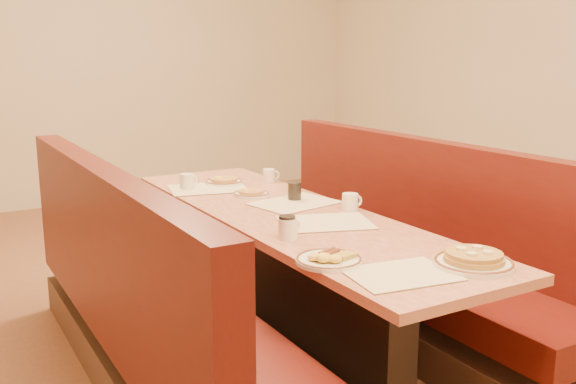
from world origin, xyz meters
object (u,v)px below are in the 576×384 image
coffee_mug_a (351,202)px  soda_tumbler_mid (295,191)px  booth_left (147,317)px  coffee_mug_d (187,181)px  pancake_plate (474,260)px  soda_tumbler_near (287,227)px  diner_table (289,285)px  booth_right (402,264)px  eggs_plate (329,259)px  coffee_mug_c (270,175)px  coffee_mug_b (289,228)px

coffee_mug_a → soda_tumbler_mid: 0.36m
booth_left → coffee_mug_d: 1.03m
pancake_plate → soda_tumbler_near: bearing=121.8°
soda_tumbler_mid → pancake_plate: bearing=-89.5°
diner_table → coffee_mug_d: coffee_mug_d is taller
booth_right → eggs_plate: (-1.00, -0.74, 0.40)m
booth_left → booth_right: (1.46, 0.00, 0.00)m
booth_left → coffee_mug_c: (1.02, 0.72, 0.43)m
booth_right → soda_tumbler_near: (-0.97, -0.39, 0.44)m
soda_tumbler_mid → booth_left: bearing=-166.4°
coffee_mug_a → coffee_mug_b: 0.58m
coffee_mug_a → coffee_mug_d: bearing=119.7°
coffee_mug_c → coffee_mug_a: bearing=-73.7°
diner_table → soda_tumbler_mid: soda_tumbler_mid is taller
coffee_mug_a → coffee_mug_d: size_ratio=0.99×
eggs_plate → coffee_mug_a: bearing=48.8°
booth_left → pancake_plate: size_ratio=8.57×
coffee_mug_a → booth_left: bearing=174.0°
eggs_plate → coffee_mug_c: 1.56m
diner_table → coffee_mug_d: size_ratio=22.03×
booth_left → eggs_plate: (0.47, -0.74, 0.40)m
eggs_plate → soda_tumbler_mid: soda_tumbler_mid is taller
diner_table → eggs_plate: 0.88m
booth_left → coffee_mug_b: 0.77m
diner_table → pancake_plate: (0.17, -1.04, 0.40)m
coffee_mug_d → soda_tumbler_near: bearing=-102.3°
pancake_plate → soda_tumbler_mid: 1.26m
eggs_plate → pancake_plate: bearing=-34.5°
pancake_plate → coffee_mug_a: coffee_mug_a is taller
booth_right → coffee_mug_d: size_ratio=22.03×
coffee_mug_b → coffee_mug_a: bearing=12.1°
booth_left → soda_tumbler_mid: bearing=13.6°
coffee_mug_d → soda_tumbler_mid: 0.68m
diner_table → eggs_plate: eggs_plate is taller
diner_table → booth_left: size_ratio=1.00×
pancake_plate → coffee_mug_b: (-0.40, 0.65, 0.02)m
booth_right → coffee_mug_d: bearing=140.5°
coffee_mug_c → soda_tumbler_near: 1.22m
coffee_mug_a → soda_tumbler_mid: size_ratio=1.15×
booth_left → soda_tumbler_mid: size_ratio=25.49×
coffee_mug_a → soda_tumbler_mid: soda_tumbler_mid is taller
soda_tumbler_near → coffee_mug_a: bearing=27.4°
booth_left → pancake_plate: 1.44m
soda_tumbler_near → soda_tumbler_mid: 0.72m
soda_tumbler_mid → coffee_mug_b: bearing=-122.8°
pancake_plate → coffee_mug_a: 0.93m
coffee_mug_d → pancake_plate: bearing=-89.5°
coffee_mug_c → coffee_mug_d: bearing=-171.0°
pancake_plate → coffee_mug_a: (0.11, 0.92, 0.02)m
eggs_plate → soda_tumbler_near: 0.36m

